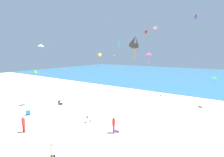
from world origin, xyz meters
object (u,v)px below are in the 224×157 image
kite_magenta (149,54)px  kite_pink (155,28)px  person_3 (88,120)px  kite_red (146,32)px  person_1 (23,123)px  kite_lime (35,71)px  kite_white (41,45)px  kite_yellow (100,55)px  beach_chair_near_camera (60,103)px  kite_teal (119,43)px  kite_green (215,78)px  kite_orange (114,55)px  kite_black (135,41)px  person_0 (53,152)px  kite_purple (196,16)px  beach_chair_mid_beach (28,113)px  person_2 (114,124)px

kite_magenta → kite_pink: (-2.09, 6.97, 3.23)m
person_3 → kite_red: 25.95m
person_1 → kite_lime: kite_lime is taller
kite_magenta → kite_red: 23.58m
person_1 → kite_white: bearing=30.7°
person_1 → kite_pink: kite_pink is taller
kite_lime → kite_pink: bearing=24.9°
kite_magenta → kite_white: 15.67m
kite_yellow → beach_chair_near_camera: bearing=-71.9°
person_3 → kite_pink: bearing=-13.3°
kite_red → kite_teal: kite_red is taller
kite_green → kite_red: kite_red is taller
kite_yellow → kite_red: kite_red is taller
person_3 → kite_orange: 22.76m
kite_black → person_0: bearing=-151.7°
kite_green → kite_purple: 11.51m
kite_white → kite_black: size_ratio=0.77×
kite_pink → person_0: bearing=-94.3°
kite_green → kite_lime: size_ratio=1.29×
person_1 → kite_red: (0.21, 28.01, 11.32)m
kite_red → kite_pink: kite_red is taller
kite_orange → kite_teal: size_ratio=0.67×
person_0 → beach_chair_mid_beach: bearing=172.8°
person_0 → kite_orange: 29.50m
person_0 → person_3: 7.18m
kite_magenta → kite_lime: 18.28m
person_0 → kite_green: kite_green is taller
beach_chair_mid_beach → person_0: bearing=-166.2°
kite_magenta → kite_lime: kite_magenta is taller
person_3 → kite_teal: (-6.97, 17.38, 9.45)m
kite_white → kite_red: (6.20, 21.83, 3.56)m
person_2 → kite_white: bearing=-58.3°
kite_white → kite_lime: bearing=173.9°
beach_chair_near_camera → kite_pink: bearing=8.8°
beach_chair_near_camera → kite_magenta: 15.75m
person_2 → kite_red: size_ratio=0.73×
kite_white → kite_orange: bearing=90.3°
beach_chair_mid_beach → person_0: (10.49, -4.01, 0.70)m
person_0 → kite_teal: (-9.85, 23.92, 8.77)m
kite_purple → kite_teal: bearing=-172.4°
beach_chair_near_camera → kite_orange: 18.44m
kite_white → kite_black: (17.06, -5.00, -0.40)m
person_0 → kite_teal: size_ratio=1.17×
person_2 → kite_magenta: 7.37m
kite_pink → kite_black: (3.54, -12.70, -2.49)m
kite_yellow → kite_red: (9.85, 4.15, 5.02)m
kite_purple → kite_pink: kite_purple is taller
person_2 → kite_teal: 22.55m
person_2 → person_3: bearing=-58.5°
person_2 → kite_pink: size_ratio=1.33×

